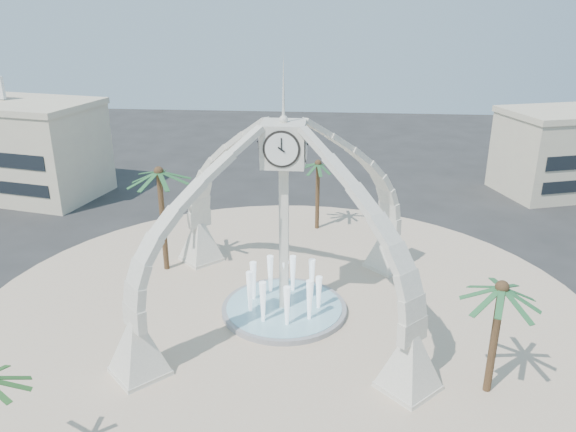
# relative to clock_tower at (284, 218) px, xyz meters

# --- Properties ---
(ground) EXTENTS (140.00, 140.00, 0.00)m
(ground) POSITION_rel_clock_tower_xyz_m (0.00, 0.00, -6.49)
(ground) COLOR #282828
(ground) RESTS_ON ground
(plaza) EXTENTS (40.00, 40.00, 0.06)m
(plaza) POSITION_rel_clock_tower_xyz_m (0.00, 0.00, -6.46)
(plaza) COLOR #C6B193
(plaza) RESTS_ON ground
(clock_tower) EXTENTS (17.94, 17.94, 16.30)m
(clock_tower) POSITION_rel_clock_tower_xyz_m (0.00, 0.00, 0.00)
(clock_tower) COLOR silver
(clock_tower) RESTS_ON ground
(fountain) EXTENTS (8.00, 8.00, 3.62)m
(fountain) POSITION_rel_clock_tower_xyz_m (0.00, 0.00, -6.20)
(fountain) COLOR #959598
(fountain) RESTS_ON ground
(palm_east) EXTENTS (5.05, 5.05, 6.77)m
(palm_east) POSITION_rel_clock_tower_xyz_m (11.09, -6.88, -0.60)
(palm_east) COLOR brown
(palm_east) RESTS_ON ground
(palm_west) EXTENTS (5.48, 5.48, 8.40)m
(palm_west) POSITION_rel_clock_tower_xyz_m (-9.30, 5.36, 0.96)
(palm_west) COLOR brown
(palm_west) RESTS_ON ground
(palm_north) EXTENTS (3.98, 3.98, 6.64)m
(palm_north) POSITION_rel_clock_tower_xyz_m (1.53, 14.36, -0.64)
(palm_north) COLOR brown
(palm_north) RESTS_ON ground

